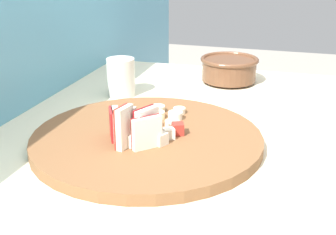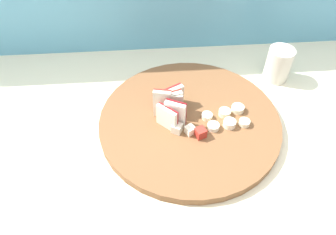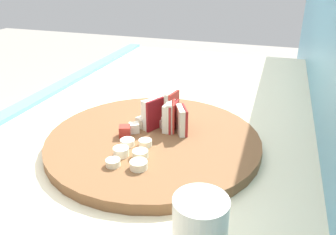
{
  "view_description": "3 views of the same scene",
  "coord_description": "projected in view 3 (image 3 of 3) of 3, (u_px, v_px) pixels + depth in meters",
  "views": [
    {
      "loc": [
        -0.56,
        -0.2,
        1.25
      ],
      "look_at": [
        0.12,
        0.01,
        0.97
      ],
      "focal_mm": 48.52,
      "sensor_mm": 36.0,
      "label": 1
    },
    {
      "loc": [
        0.02,
        -0.43,
        1.45
      ],
      "look_at": [
        0.05,
        0.0,
        0.99
      ],
      "focal_mm": 34.55,
      "sensor_mm": 36.0,
      "label": 2
    },
    {
      "loc": [
        0.62,
        0.24,
        1.23
      ],
      "look_at": [
        0.12,
        0.07,
        0.99
      ],
      "focal_mm": 36.73,
      "sensor_mm": 36.0,
      "label": 3
    }
  ],
  "objects": [
    {
      "name": "apple_wedge_fan",
      "position": [
        167.0,
        114.0,
        0.65
      ],
      "size": [
        0.07,
        0.1,
        0.07
      ],
      "color": "maroon",
      "rests_on": "cutting_board"
    },
    {
      "name": "small_jar",
      "position": [
        200.0,
        231.0,
        0.38
      ],
      "size": [
        0.06,
        0.06,
        0.08
      ],
      "primitive_type": "cylinder",
      "color": "beige",
      "rests_on": "tiled_countertop"
    },
    {
      "name": "banana_slice_rows",
      "position": [
        131.0,
        153.0,
        0.56
      ],
      "size": [
        0.1,
        0.07,
        0.01
      ],
      "color": "white",
      "rests_on": "cutting_board"
    },
    {
      "name": "cutting_board",
      "position": [
        154.0,
        141.0,
        0.63
      ],
      "size": [
        0.39,
        0.39,
        0.02
      ],
      "primitive_type": "cylinder",
      "color": "brown",
      "rests_on": "tiled_countertop"
    },
    {
      "name": "apple_dice_pile",
      "position": [
        147.0,
        125.0,
        0.65
      ],
      "size": [
        0.09,
        0.09,
        0.02
      ],
      "color": "#B22D23",
      "rests_on": "cutting_board"
    }
  ]
}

